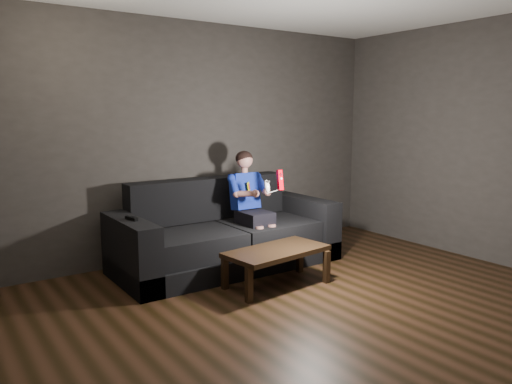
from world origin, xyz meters
TOP-DOWN VIEW (x-y plane):
  - floor at (0.00, 0.00)m, footprint 5.00×5.00m
  - back_wall at (0.00, 2.50)m, footprint 5.00×0.04m
  - sofa at (-0.03, 1.88)m, footprint 2.43×1.05m
  - child at (0.25, 1.81)m, footprint 0.45×0.56m
  - wii_remote_red at (0.33, 1.38)m, footprint 0.06×0.08m
  - nunchuk_white at (0.17, 1.38)m, footprint 0.06×0.09m
  - wii_remote_black at (-1.12, 1.79)m, footprint 0.08×0.17m
  - coffee_table at (0.04, 1.03)m, footprint 1.07×0.63m

SIDE VIEW (x-z plane):
  - floor at x=0.00m, z-range 0.00..0.00m
  - sofa at x=-0.03m, z-range -0.16..0.78m
  - coffee_table at x=0.04m, z-range 0.14..0.51m
  - wii_remote_black at x=-1.12m, z-range 0.66..0.70m
  - child at x=0.25m, z-range 0.21..1.32m
  - nunchuk_white at x=0.17m, z-range 0.86..1.00m
  - wii_remote_red at x=0.33m, z-range 0.87..1.09m
  - back_wall at x=0.00m, z-range 0.00..2.70m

